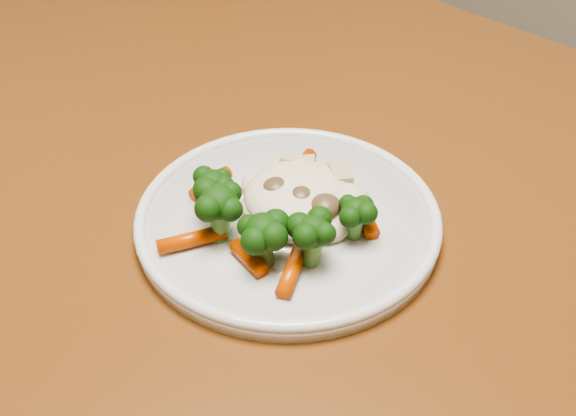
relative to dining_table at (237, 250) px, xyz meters
The scene contains 3 objects.
dining_table is the anchor object (origin of this frame).
plate 0.13m from the dining_table, 15.97° to the right, with size 0.24×0.24×0.01m, color white.
meal 0.15m from the dining_table, 21.19° to the right, with size 0.15×0.17×0.04m.
Camera 1 is at (0.05, -0.04, 1.13)m, focal length 45.00 mm.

